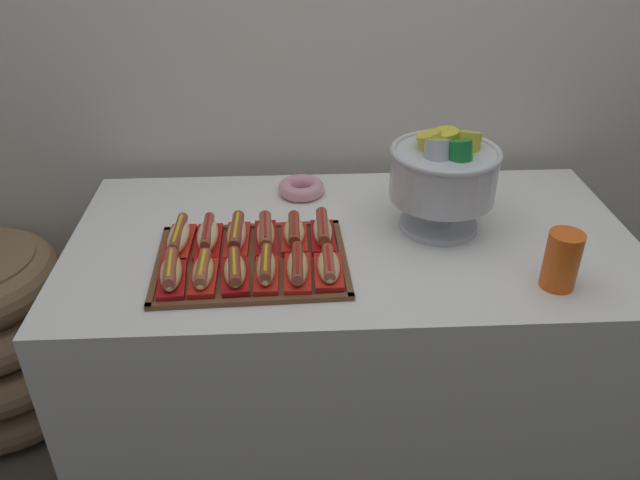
% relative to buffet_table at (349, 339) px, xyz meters
% --- Properties ---
extents(ground_plane, '(10.00, 10.00, 0.00)m').
position_rel_buffet_table_xyz_m(ground_plane, '(0.00, 0.00, -0.40)').
color(ground_plane, '#4C4238').
extents(buffet_table, '(1.53, 0.79, 0.77)m').
position_rel_buffet_table_xyz_m(buffet_table, '(0.00, 0.00, 0.00)').
color(buffet_table, white).
rests_on(buffet_table, ground_plane).
extents(serving_tray, '(0.49, 0.38, 0.01)m').
position_rel_buffet_table_xyz_m(serving_tray, '(-0.27, -0.12, 0.37)').
color(serving_tray, brown).
rests_on(serving_tray, buffet_table).
extents(hot_dog_0, '(0.08, 0.17, 0.06)m').
position_rel_buffet_table_xyz_m(hot_dog_0, '(-0.45, -0.21, 0.40)').
color(hot_dog_0, '#B21414').
rests_on(hot_dog_0, serving_tray).
extents(hot_dog_1, '(0.06, 0.15, 0.06)m').
position_rel_buffet_table_xyz_m(hot_dog_1, '(-0.38, -0.21, 0.40)').
color(hot_dog_1, red).
rests_on(hot_dog_1, serving_tray).
extents(hot_dog_2, '(0.08, 0.16, 0.06)m').
position_rel_buffet_table_xyz_m(hot_dog_2, '(-0.30, -0.20, 0.40)').
color(hot_dog_2, '#B21414').
rests_on(hot_dog_2, serving_tray).
extents(hot_dog_3, '(0.06, 0.16, 0.06)m').
position_rel_buffet_table_xyz_m(hot_dog_3, '(-0.23, -0.20, 0.40)').
color(hot_dog_3, red).
rests_on(hot_dog_3, serving_tray).
extents(hot_dog_4, '(0.07, 0.17, 0.06)m').
position_rel_buffet_table_xyz_m(hot_dog_4, '(-0.15, -0.20, 0.40)').
color(hot_dog_4, red).
rests_on(hot_dog_4, serving_tray).
extents(hot_dog_5, '(0.07, 0.15, 0.06)m').
position_rel_buffet_table_xyz_m(hot_dog_5, '(-0.08, -0.20, 0.40)').
color(hot_dog_5, red).
rests_on(hot_dog_5, serving_tray).
extents(hot_dog_6, '(0.07, 0.18, 0.06)m').
position_rel_buffet_table_xyz_m(hot_dog_6, '(-0.46, -0.04, 0.40)').
color(hot_dog_6, red).
rests_on(hot_dog_6, serving_tray).
extents(hot_dog_7, '(0.07, 0.17, 0.06)m').
position_rel_buffet_table_xyz_m(hot_dog_7, '(-0.38, -0.04, 0.40)').
color(hot_dog_7, '#B21414').
rests_on(hot_dog_7, serving_tray).
extents(hot_dog_8, '(0.06, 0.18, 0.06)m').
position_rel_buffet_table_xyz_m(hot_dog_8, '(-0.31, -0.04, 0.40)').
color(hot_dog_8, red).
rests_on(hot_dog_8, serving_tray).
extents(hot_dog_9, '(0.06, 0.18, 0.06)m').
position_rel_buffet_table_xyz_m(hot_dog_9, '(-0.23, -0.04, 0.40)').
color(hot_dog_9, '#B21414').
rests_on(hot_dog_9, serving_tray).
extents(hot_dog_10, '(0.07, 0.15, 0.06)m').
position_rel_buffet_table_xyz_m(hot_dog_10, '(-0.16, -0.03, 0.40)').
color(hot_dog_10, red).
rests_on(hot_dog_10, serving_tray).
extents(hot_dog_11, '(0.06, 0.16, 0.06)m').
position_rel_buffet_table_xyz_m(hot_dog_11, '(-0.08, -0.03, 0.40)').
color(hot_dog_11, '#B21414').
rests_on(hot_dog_11, serving_tray).
extents(punch_bowl, '(0.29, 0.29, 0.28)m').
position_rel_buffet_table_xyz_m(punch_bowl, '(0.24, 0.04, 0.53)').
color(punch_bowl, silver).
rests_on(punch_bowl, buffet_table).
extents(cup_stack, '(0.08, 0.08, 0.14)m').
position_rel_buffet_table_xyz_m(cup_stack, '(0.47, -0.25, 0.44)').
color(cup_stack, '#EA5B19').
rests_on(cup_stack, buffet_table).
extents(donut, '(0.14, 0.14, 0.04)m').
position_rel_buffet_table_xyz_m(donut, '(-0.13, 0.26, 0.38)').
color(donut, pink).
rests_on(donut, buffet_table).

